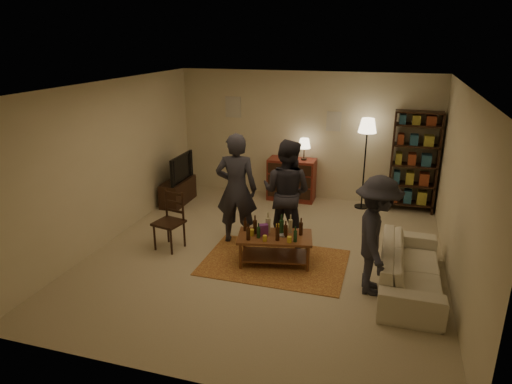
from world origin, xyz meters
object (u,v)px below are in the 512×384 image
at_px(tv_stand, 178,186).
at_px(dresser, 292,178).
at_px(dining_chair, 171,218).
at_px(bookshelf, 414,161).
at_px(coffee_table, 274,239).
at_px(person_by_sofa, 376,236).
at_px(floor_lamp, 367,132).
at_px(person_right, 286,192).
at_px(sofa, 411,268).
at_px(person_left, 236,189).

height_order(tv_stand, dresser, dresser).
distance_m(tv_stand, dresser, 2.43).
xyz_separation_m(dining_chair, bookshelf, (3.85, 2.95, 0.51)).
height_order(coffee_table, dining_chair, dining_chair).
bearing_deg(person_by_sofa, bookshelf, -15.45).
relative_size(floor_lamp, person_right, 1.03).
bearing_deg(dresser, person_by_sofa, -60.56).
xyz_separation_m(sofa, person_right, (-2.02, 0.98, 0.60)).
relative_size(bookshelf, floor_lamp, 1.09).
bearing_deg(person_right, person_by_sofa, 152.60).
bearing_deg(bookshelf, sofa, -90.82).
bearing_deg(person_by_sofa, person_left, 60.58).
bearing_deg(dresser, coffee_table, -82.74).
height_order(coffee_table, person_by_sofa, person_by_sofa).
distance_m(dining_chair, sofa, 3.81).
xyz_separation_m(dresser, sofa, (2.39, -3.11, -0.17)).
relative_size(sofa, person_right, 1.16).
bearing_deg(person_left, coffee_table, 134.87).
relative_size(tv_stand, sofa, 0.51).
distance_m(dining_chair, person_by_sofa, 3.35).
distance_m(dining_chair, floor_lamp, 4.19).
bearing_deg(person_left, tv_stand, -47.94).
distance_m(bookshelf, person_by_sofa, 3.47).
height_order(person_left, person_by_sofa, person_left).
height_order(tv_stand, bookshelf, bookshelf).
xyz_separation_m(person_right, person_by_sofa, (1.52, -1.22, -0.07)).
bearing_deg(sofa, bookshelf, -0.82).
bearing_deg(sofa, dining_chair, 86.61).
bearing_deg(dining_chair, coffee_table, 9.99).
distance_m(sofa, person_right, 2.33).
xyz_separation_m(coffee_table, sofa, (2.02, -0.16, -0.11)).
distance_m(sofa, person_left, 3.00).
height_order(floor_lamp, sofa, floor_lamp).
relative_size(coffee_table, tv_stand, 1.17).
bearing_deg(person_by_sofa, dining_chair, 75.59).
bearing_deg(dresser, person_right, -80.18).
xyz_separation_m(dining_chair, floor_lamp, (2.91, 2.82, 1.06)).
relative_size(floor_lamp, person_by_sofa, 1.11).
bearing_deg(tv_stand, person_right, -24.91).
bearing_deg(person_by_sofa, sofa, -70.75).
bearing_deg(person_left, person_right, -173.17).
height_order(coffee_table, floor_lamp, floor_lamp).
height_order(coffee_table, person_right, person_right).
bearing_deg(person_right, dining_chair, 34.41).
relative_size(bookshelf, person_right, 1.12).
xyz_separation_m(dining_chair, person_right, (1.78, 0.76, 0.38)).
bearing_deg(bookshelf, floor_lamp, -172.13).
xyz_separation_m(dining_chair, sofa, (3.80, -0.23, -0.22)).
relative_size(coffee_table, floor_lamp, 0.67).
xyz_separation_m(dresser, person_by_sofa, (1.89, -3.35, 0.36)).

